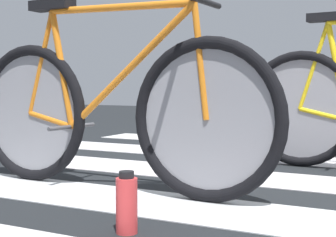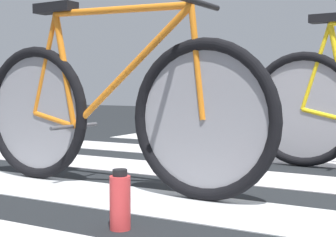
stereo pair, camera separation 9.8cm
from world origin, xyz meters
The scene contains 2 objects.
bicycle_1_of_3 centered at (-1.11, -1.09, 0.41)m, with size 1.74×0.52×0.93m.
water_bottle centered at (-0.67, -1.64, 0.12)m, with size 0.07×0.07×0.21m.
Camera 2 is at (0.34, -3.08, 0.53)m, focal length 53.70 mm.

